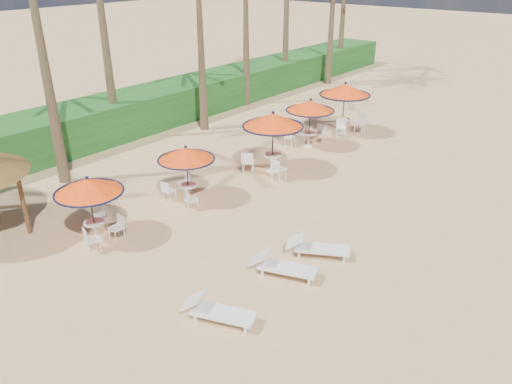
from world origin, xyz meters
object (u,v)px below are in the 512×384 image
station_4 (346,95)px  lounger_mid (281,265)px  station_2 (272,126)px  station_0 (91,194)px  lounger_far (316,247)px  lounger_near (216,310)px  station_1 (185,161)px  station_3 (309,111)px

station_4 → lounger_mid: (4.96, -11.85, -1.67)m
station_2 → station_0: bearing=-96.7°
lounger_far → lounger_near: bearing=-123.7°
lounger_far → station_0: bearing=-178.6°
station_1 → lounger_far: size_ratio=1.12×
station_4 → station_3: bearing=-96.6°
lounger_far → station_2: bearing=109.4°
station_0 → lounger_near: station_0 is taller
station_0 → station_3: (0.34, 11.27, 0.10)m
station_1 → station_4: size_ratio=0.82×
station_3 → lounger_far: bearing=-54.7°
lounger_near → lounger_mid: lounger_mid is taller
station_1 → lounger_far: bearing=-1.9°
station_2 → lounger_mid: (4.71, -5.65, -1.66)m
station_0 → station_4: bearing=87.3°
station_3 → station_4: station_4 is taller
station_0 → lounger_far: (5.81, 3.54, -1.28)m
lounger_near → station_4: bearing=88.0°
station_3 → station_1: bearing=-91.3°
station_1 → station_2: bearing=79.6°
station_0 → lounger_mid: station_0 is taller
station_0 → station_2: station_2 is taller
station_2 → lounger_far: (4.90, -4.21, -1.66)m
lounger_far → station_1: bearing=148.1°
station_3 → lounger_mid: 10.67m
station_1 → lounger_mid: 5.82m
station_3 → lounger_near: 12.90m
station_1 → station_3: (0.17, 7.54, 0.13)m
station_3 → station_4: size_ratio=0.89×
station_3 → lounger_far: station_3 is taller
station_4 → lounger_far: 11.73m
lounger_mid → station_2: bearing=109.5°
lounger_mid → station_4: bearing=92.4°
station_2 → station_4: (-0.26, 6.20, 0.01)m
station_0 → lounger_mid: (5.61, 2.09, -1.28)m
station_2 → station_4: 6.20m
lounger_near → lounger_far: 4.00m
station_1 → lounger_far: (5.64, -0.19, -1.25)m
station_0 → station_3: size_ratio=0.94×
station_1 → station_3: station_3 is taller
station_1 → lounger_far: 5.78m
station_1 → station_2: size_ratio=0.82×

